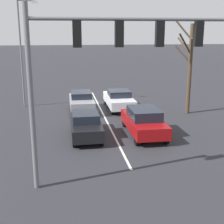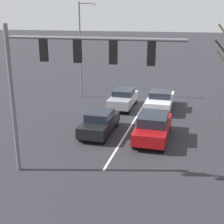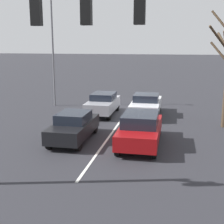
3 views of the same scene
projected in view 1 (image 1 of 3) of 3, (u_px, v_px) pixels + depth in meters
ground_plane at (99, 106)px, 26.24m from camera, size 240.00×240.00×0.00m
lane_stripe_left_divider at (104, 116)px, 23.07m from camera, size 0.12×18.63×0.01m
car_black_midlane_front at (86, 125)px, 18.40m from camera, size 1.73×4.23×1.50m
car_maroon_leftlane_front at (144, 121)px, 18.84m from camera, size 1.91×4.74×1.64m
car_silver_leftlane_second at (119, 99)px, 25.14m from camera, size 1.93×4.70×1.53m
car_gray_midlane_second at (81, 101)px, 24.34m from camera, size 1.77×4.21×1.53m
traffic_signal_gantry at (100, 55)px, 11.68m from camera, size 7.95×0.37×7.13m
street_lamp_right_shoulder at (23, 47)px, 24.97m from camera, size 1.61×0.24×8.57m
bare_tree_near at (189, 64)px, 23.04m from camera, size 1.51×2.75×6.91m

